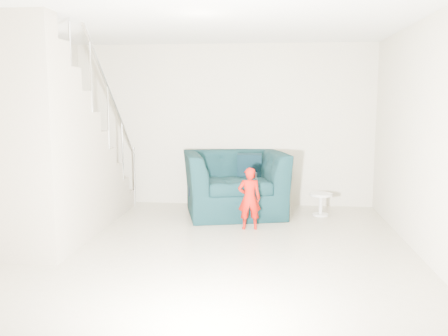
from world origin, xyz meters
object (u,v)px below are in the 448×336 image
(toddler, at_px, (249,198))
(side_table, at_px, (321,201))
(armchair, at_px, (235,183))
(staircase, at_px, (52,165))

(toddler, xyz_separation_m, side_table, (1.07, 0.89, -0.20))
(armchair, xyz_separation_m, side_table, (1.34, 0.02, -0.26))
(armchair, distance_m, staircase, 2.73)
(side_table, bearing_deg, staircase, -156.86)
(toddler, bearing_deg, side_table, -147.06)
(armchair, xyz_separation_m, staircase, (-2.23, -1.50, 0.46))
(staircase, bearing_deg, armchair, 33.92)
(armchair, height_order, staircase, staircase)
(armchair, bearing_deg, toddler, -86.73)
(armchair, height_order, toddler, armchair)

